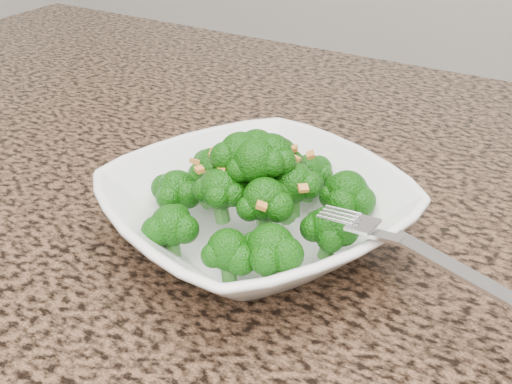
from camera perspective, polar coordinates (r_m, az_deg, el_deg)
The scene contains 5 objects.
granite_counter at distance 0.54m, azimuth 3.44°, elevation -6.85°, with size 1.64×1.04×0.03m, color brown.
bowl at distance 0.53m, azimuth 0.00°, elevation -1.93°, with size 0.24×0.24×0.06m, color white.
broccoli_pile at distance 0.50m, azimuth 0.00°, elevation 4.08°, with size 0.21×0.21×0.07m, color #145B0A, non-canonical shape.
garlic_topping at distance 0.49m, azimuth 0.00°, elevation 7.84°, with size 0.13×0.13×0.01m, color orange, non-canonical shape.
fork at distance 0.45m, azimuth 11.96°, elevation -4.08°, with size 0.18×0.03×0.01m, color silver, non-canonical shape.
Camera 1 is at (0.20, -0.09, 1.21)m, focal length 45.00 mm.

